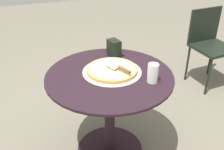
{
  "coord_description": "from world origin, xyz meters",
  "views": [
    {
      "loc": [
        1.5,
        -0.51,
        1.62
      ],
      "look_at": [
        -0.03,
        0.03,
        0.69
      ],
      "focal_mm": 42.11,
      "sensor_mm": 36.0,
      "label": 1
    }
  ],
  "objects_px": {
    "pizza_on_tray": "(112,70)",
    "drinking_cup": "(153,73)",
    "patio_chair_far": "(210,41)",
    "patio_table": "(110,101)",
    "pizza_server": "(119,67)",
    "napkin_dispenser": "(114,48)"
  },
  "relations": [
    {
      "from": "patio_table",
      "to": "pizza_server",
      "type": "height_order",
      "value": "pizza_server"
    },
    {
      "from": "pizza_on_tray",
      "to": "pizza_server",
      "type": "bearing_deg",
      "value": 35.1
    },
    {
      "from": "drinking_cup",
      "to": "napkin_dispenser",
      "type": "bearing_deg",
      "value": -166.58
    },
    {
      "from": "pizza_on_tray",
      "to": "drinking_cup",
      "type": "height_order",
      "value": "drinking_cup"
    },
    {
      "from": "drinking_cup",
      "to": "napkin_dispenser",
      "type": "height_order",
      "value": "napkin_dispenser"
    },
    {
      "from": "pizza_on_tray",
      "to": "pizza_server",
      "type": "relative_size",
      "value": 1.97
    },
    {
      "from": "patio_table",
      "to": "patio_chair_far",
      "type": "distance_m",
      "value": 1.57
    },
    {
      "from": "napkin_dispenser",
      "to": "pizza_on_tray",
      "type": "bearing_deg",
      "value": -34.27
    },
    {
      "from": "patio_table",
      "to": "napkin_dispenser",
      "type": "height_order",
      "value": "napkin_dispenser"
    },
    {
      "from": "drinking_cup",
      "to": "patio_chair_far",
      "type": "height_order",
      "value": "drinking_cup"
    },
    {
      "from": "pizza_on_tray",
      "to": "drinking_cup",
      "type": "distance_m",
      "value": 0.3
    },
    {
      "from": "napkin_dispenser",
      "to": "patio_chair_far",
      "type": "height_order",
      "value": "napkin_dispenser"
    },
    {
      "from": "drinking_cup",
      "to": "patio_chair_far",
      "type": "relative_size",
      "value": 0.15
    },
    {
      "from": "pizza_on_tray",
      "to": "patio_table",
      "type": "bearing_deg",
      "value": -44.24
    },
    {
      "from": "patio_chair_far",
      "to": "pizza_on_tray",
      "type": "bearing_deg",
      "value": -64.32
    },
    {
      "from": "patio_table",
      "to": "napkin_dispenser",
      "type": "bearing_deg",
      "value": 154.16
    },
    {
      "from": "pizza_on_tray",
      "to": "pizza_server",
      "type": "xyz_separation_m",
      "value": [
        0.05,
        0.03,
        0.04
      ]
    },
    {
      "from": "patio_table",
      "to": "pizza_on_tray",
      "type": "distance_m",
      "value": 0.24
    },
    {
      "from": "napkin_dispenser",
      "to": "patio_chair_far",
      "type": "xyz_separation_m",
      "value": [
        -0.43,
        1.28,
        -0.28
      ]
    },
    {
      "from": "patio_chair_far",
      "to": "napkin_dispenser",
      "type": "bearing_deg",
      "value": -71.57
    },
    {
      "from": "patio_table",
      "to": "pizza_server",
      "type": "bearing_deg",
      "value": 74.61
    },
    {
      "from": "patio_chair_far",
      "to": "pizza_server",
      "type": "bearing_deg",
      "value": -62.09
    }
  ]
}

